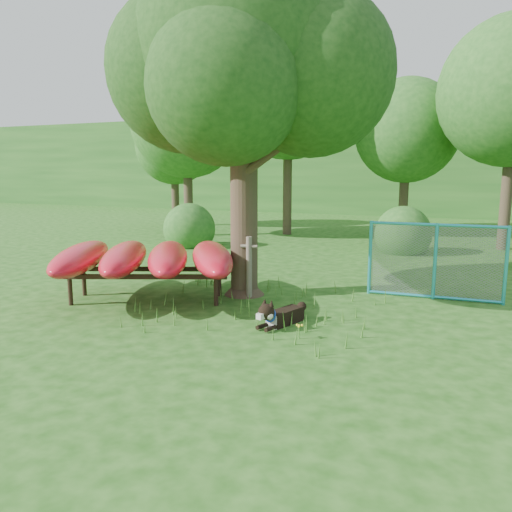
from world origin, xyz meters
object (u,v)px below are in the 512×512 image
at_px(kayak_rack, 146,258).
at_px(fence_section, 435,261).
at_px(oak_tree, 243,61).
at_px(husky_dog, 279,315).

bearing_deg(kayak_rack, fence_section, 1.68).
height_order(oak_tree, fence_section, oak_tree).
relative_size(kayak_rack, fence_section, 1.76).
xyz_separation_m(oak_tree, fence_section, (3.77, 1.13, -3.97)).
bearing_deg(kayak_rack, husky_dog, -32.66).
distance_m(oak_tree, kayak_rack, 4.37).
bearing_deg(kayak_rack, oak_tree, 16.14).
height_order(kayak_rack, fence_section, fence_section).
relative_size(husky_dog, fence_section, 0.42).
height_order(kayak_rack, husky_dog, kayak_rack).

